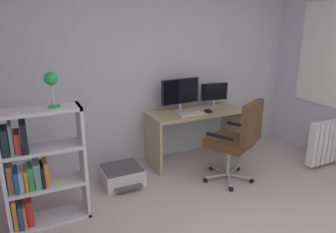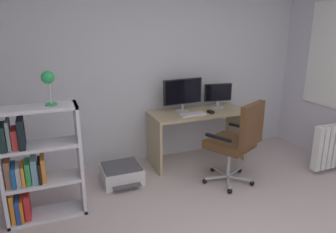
{
  "view_description": "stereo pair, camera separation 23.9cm",
  "coord_description": "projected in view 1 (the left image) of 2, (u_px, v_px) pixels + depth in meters",
  "views": [
    {
      "loc": [
        -1.64,
        -1.51,
        1.94
      ],
      "look_at": [
        -0.04,
        1.83,
        0.81
      ],
      "focal_mm": 34.21,
      "sensor_mm": 36.0,
      "label": 1
    },
    {
      "loc": [
        -1.42,
        -1.61,
        1.94
      ],
      "look_at": [
        -0.04,
        1.83,
        0.81
      ],
      "focal_mm": 34.21,
      "sensor_mm": 36.0,
      "label": 2
    }
  ],
  "objects": [
    {
      "name": "monitor_secondary",
      "position": [
        214.0,
        93.0,
        4.56
      ],
      "size": [
        0.39,
        0.18,
        0.34
      ],
      "color": "#B2B5B7",
      "rests_on": "desk"
    },
    {
      "name": "keyboard",
      "position": [
        191.0,
        114.0,
        4.22
      ],
      "size": [
        0.34,
        0.14,
        0.02
      ],
      "primitive_type": "cube",
      "rotation": [
        0.0,
        0.0,
        0.02
      ],
      "color": "silver",
      "rests_on": "desk"
    },
    {
      "name": "printer",
      "position": [
        122.0,
        175.0,
        3.92
      ],
      "size": [
        0.48,
        0.51,
        0.22
      ],
      "color": "silver",
      "rests_on": "ground"
    },
    {
      "name": "computer_mouse",
      "position": [
        208.0,
        111.0,
        4.31
      ],
      "size": [
        0.07,
        0.1,
        0.03
      ],
      "primitive_type": "cube",
      "rotation": [
        0.0,
        0.0,
        0.07
      ],
      "color": "black",
      "rests_on": "desk"
    },
    {
      "name": "monitor_main",
      "position": [
        180.0,
        92.0,
        4.32
      ],
      "size": [
        0.57,
        0.18,
        0.44
      ],
      "color": "#B2B5B7",
      "rests_on": "desk"
    },
    {
      "name": "radiator",
      "position": [
        334.0,
        140.0,
        4.35
      ],
      "size": [
        0.88,
        0.1,
        0.59
      ],
      "color": "white",
      "rests_on": "ground"
    },
    {
      "name": "bookshelf",
      "position": [
        36.0,
        171.0,
        3.03
      ],
      "size": [
        0.75,
        0.29,
        1.16
      ],
      "color": "silver",
      "rests_on": "ground"
    },
    {
      "name": "desk_lamp",
      "position": [
        51.0,
        82.0,
        2.88
      ],
      "size": [
        0.12,
        0.12,
        0.33
      ],
      "color": "green",
      "rests_on": "bookshelf"
    },
    {
      "name": "wall_back",
      "position": [
        148.0,
        61.0,
        4.32
      ],
      "size": [
        4.52,
        0.1,
        2.8
      ],
      "primitive_type": "cube",
      "color": "silver",
      "rests_on": "ground"
    },
    {
      "name": "desk",
      "position": [
        195.0,
        125.0,
        4.45
      ],
      "size": [
        1.31,
        0.56,
        0.73
      ],
      "color": "tan",
      "rests_on": "ground"
    },
    {
      "name": "office_chair",
      "position": [
        237.0,
        137.0,
        3.82
      ],
      "size": [
        0.66,
        0.7,
        1.05
      ],
      "color": "#B7BABC",
      "rests_on": "ground"
    }
  ]
}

